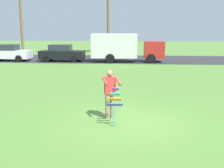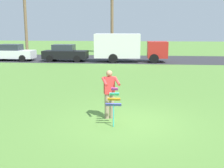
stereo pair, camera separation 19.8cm
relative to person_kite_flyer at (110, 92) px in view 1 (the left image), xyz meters
The scene contains 7 objects.
ground_plane 1.18m from the person_kite_flyer, 28.62° to the right, with size 120.00×120.00×0.00m, color #568438.
road_strip 19.74m from the person_kite_flyer, 88.23° to the left, with size 120.00×8.00×0.01m, color #2D2D33.
person_kite_flyer is the anchor object (origin of this frame).
kite_held 0.76m from the person_kite_flyer, 72.83° to the right, with size 0.51×0.63×1.22m.
parked_car_white 20.69m from the person_kite_flyer, 123.22° to the left, with size 4.21×1.86×1.60m.
parked_car_black 18.35m from the person_kite_flyer, 109.37° to the left, with size 4.21×1.85×1.60m.
parked_truck_red_cab 17.32m from the person_kite_flyer, 90.76° to the left, with size 6.76×2.26×2.62m.
Camera 1 is at (0.23, -9.54, 3.18)m, focal length 46.47 mm.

